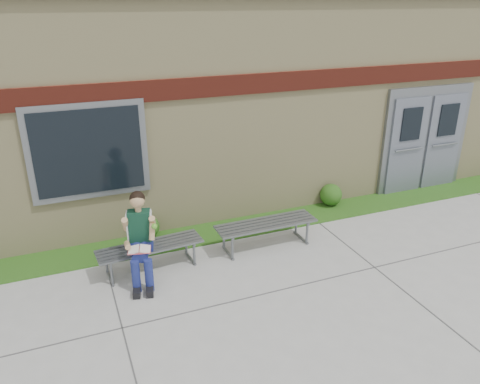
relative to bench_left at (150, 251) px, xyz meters
name	(u,v)px	position (x,y,z in m)	size (l,w,h in m)	color
ground	(339,298)	(2.33, -1.79, -0.33)	(80.00, 80.00, 0.00)	#9E9E99
grass_strip	(264,223)	(2.33, 0.81, -0.32)	(16.00, 0.80, 0.02)	#195516
school_building	(206,85)	(2.33, 4.19, 1.77)	(16.20, 6.22, 4.20)	beige
bench_left	(150,251)	(0.00, 0.00, 0.00)	(1.68, 0.59, 0.43)	slate
bench_right	(266,228)	(2.00, 0.00, 0.02)	(1.76, 0.51, 0.46)	slate
girl	(140,237)	(-0.17, -0.21, 0.38)	(0.54, 0.91, 1.39)	navy
shrub_mid	(148,227)	(0.17, 1.06, -0.11)	(0.41, 0.41, 0.41)	#195516
shrub_east	(331,195)	(3.97, 1.06, -0.08)	(0.45, 0.45, 0.45)	#195516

